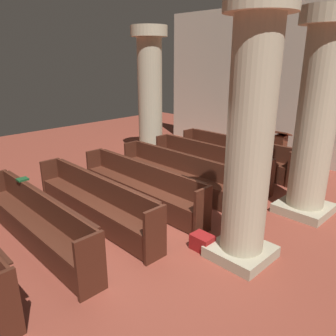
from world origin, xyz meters
The scene contains 14 objects.
ground_plane centered at (0.00, 0.00, 0.00)m, with size 19.20×19.20×0.00m, color brown.
back_wall centered at (0.00, 6.08, 2.25)m, with size 10.00×0.16×4.50m, color beige.
pew_row_0 centered at (-0.76, 4.12, 0.48)m, with size 3.48×0.47×0.89m.
pew_row_1 centered at (-0.76, 2.99, 0.48)m, with size 3.48×0.46×0.89m.
pew_row_2 centered at (-0.76, 1.85, 0.48)m, with size 3.48×0.46×0.89m.
pew_row_3 centered at (-0.76, 0.71, 0.48)m, with size 3.48×0.46×0.89m.
pew_row_4 centered at (-0.76, -0.42, 0.48)m, with size 3.48×0.46×0.89m.
pew_row_5 centered at (-0.76, -1.56, 0.48)m, with size 3.48×0.47×0.89m.
pillar_aisle_side centered at (1.83, 2.88, 2.01)m, with size 1.05×1.05×3.87m.
pillar_far_side centered at (-3.31, 3.26, 2.01)m, with size 1.05×1.05×3.87m.
pillar_aisle_rear centered at (1.83, 0.59, 2.01)m, with size 0.96×0.96×3.87m.
lectern centered at (0.05, 5.16, 0.45)m, with size 0.48×0.45×1.08m.
hymn_book centered at (-1.64, -1.37, 0.91)m, with size 0.17×0.19×0.04m, color #194723.
kneeler_box_red centered at (1.26, 0.31, 0.13)m, with size 0.36×0.26×0.27m, color maroon.
Camera 1 is at (4.28, -3.45, 3.06)m, focal length 35.47 mm.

